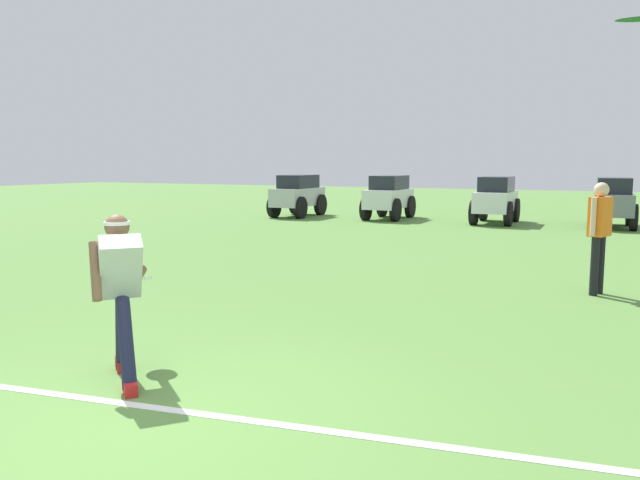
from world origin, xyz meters
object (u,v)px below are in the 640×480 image
at_px(teammate_near_sideline, 599,227).
at_px(parked_car_slot_b, 389,196).
at_px(parked_car_slot_a, 298,194).
at_px(parked_car_slot_c, 496,199).
at_px(frisbee_thrower, 121,287).
at_px(parked_car_slot_d, 613,201).
at_px(frisbee_in_flight, 138,279).

relative_size(teammate_near_sideline, parked_car_slot_b, 0.66).
height_order(teammate_near_sideline, parked_car_slot_a, teammate_near_sideline).
bearing_deg(parked_car_slot_a, parked_car_slot_c, 3.16).
bearing_deg(frisbee_thrower, parked_car_slot_b, 100.68).
bearing_deg(parked_car_slot_d, parked_car_slot_c, -175.98).
relative_size(frisbee_thrower, parked_car_slot_b, 0.59).
bearing_deg(parked_car_slot_b, parked_car_slot_a, -172.87).
bearing_deg(teammate_near_sideline, frisbee_in_flight, -128.09).
bearing_deg(frisbee_thrower, teammate_near_sideline, 56.48).
bearing_deg(parked_car_slot_c, parked_car_slot_d, 4.02).
bearing_deg(frisbee_in_flight, parked_car_slot_c, 86.97).
relative_size(parked_car_slot_a, parked_car_slot_c, 1.00).
xyz_separation_m(frisbee_in_flight, parked_car_slot_c, (0.78, 14.72, -0.00)).
height_order(teammate_near_sideline, parked_car_slot_c, teammate_near_sideline).
relative_size(frisbee_thrower, parked_car_slot_a, 0.59).
distance_m(teammate_near_sideline, parked_car_slot_d, 10.06).
distance_m(frisbee_thrower, frisbee_in_flight, 0.57).
height_order(parked_car_slot_c, parked_car_slot_d, same).
relative_size(frisbee_in_flight, parked_car_slot_c, 0.15).
xyz_separation_m(parked_car_slot_a, parked_car_slot_d, (9.70, 0.58, 0.00)).
distance_m(parked_car_slot_a, parked_car_slot_c, 6.52).
xyz_separation_m(teammate_near_sideline, parked_car_slot_a, (-9.57, 9.47, -0.20)).
xyz_separation_m(frisbee_in_flight, parked_car_slot_d, (3.97, 14.95, -0.00)).
bearing_deg(teammate_near_sideline, parked_car_slot_c, 107.28).
relative_size(frisbee_in_flight, parked_car_slot_d, 0.15).
height_order(frisbee_in_flight, parked_car_slot_b, parked_car_slot_b).
distance_m(parked_car_slot_b, parked_car_slot_c, 3.39).
bearing_deg(parked_car_slot_a, frisbee_in_flight, -68.25).
bearing_deg(frisbee_in_flight, parked_car_slot_b, 100.05).
xyz_separation_m(parked_car_slot_a, parked_car_slot_c, (6.51, 0.36, 0.00)).
height_order(frisbee_in_flight, parked_car_slot_c, parked_car_slot_c).
distance_m(frisbee_in_flight, parked_car_slot_a, 15.47).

